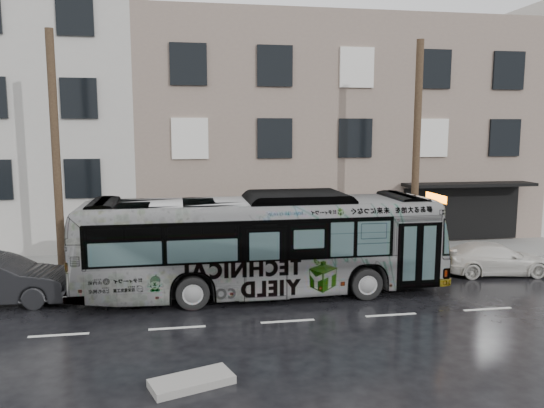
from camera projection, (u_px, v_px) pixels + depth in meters
The scene contains 9 objects.
ground at pixel (273, 295), 18.00m from camera, with size 120.00×120.00×0.00m, color black.
sidewalk at pixel (254, 259), 22.78m from camera, with size 90.00×3.60×0.15m, color gray.
building_taupe at pixel (322, 131), 30.47m from camera, with size 20.00×12.00×11.00m, color gray.
utility_pole_front at pixel (416, 153), 21.65m from camera, with size 0.30×0.30×9.00m, color #493824.
utility_pole_rear at pixel (56, 156), 19.35m from camera, with size 0.30×0.30×9.00m, color #493824.
sign_post at pixel (438, 231), 22.29m from camera, with size 0.06×0.06×2.40m, color slate.
bus at pixel (262, 244), 18.01m from camera, with size 2.91×12.45×3.47m, color #B2B2B2.
white_sedan at pixel (494, 259), 20.61m from camera, with size 1.72×4.23×1.23m, color beige.
slush_pile at pixel (192, 381), 11.65m from camera, with size 1.80×0.80×0.18m, color #A5A39D.
Camera 1 is at (-2.93, -17.15, 5.58)m, focal length 35.00 mm.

